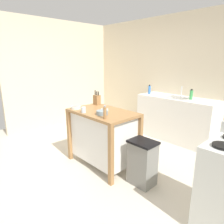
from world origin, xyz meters
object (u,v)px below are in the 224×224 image
knife_block (97,100)px  bottle_spray_cleaner (149,90)px  bowl_stoneware_deep (102,112)px  drinking_cup (84,110)px  pepper_grinder (105,112)px  bowl_ceramic_wide (105,110)px  trash_bin (142,163)px  bowl_ceramic_small (76,107)px  sink_faucet (181,91)px  kitchen_island (103,135)px  bottle_hand_soap (191,95)px

knife_block → bottle_spray_cleaner: 1.51m
knife_block → bowl_stoneware_deep: bearing=-32.9°
drinking_cup → pepper_grinder: bearing=3.4°
bowl_ceramic_wide → trash_bin: bowl_ceramic_wide is taller
bowl_ceramic_small → drinking_cup: bearing=-10.3°
bowl_stoneware_deep → bowl_ceramic_small: bearing=-171.6°
pepper_grinder → sink_faucet: (-0.07, 2.20, 0.04)m
kitchen_island → bottle_hand_soap: (0.54, 1.80, 0.50)m
knife_block → drinking_cup: 0.58m
drinking_cup → bottle_hand_soap: (0.66, 2.07, 0.07)m
knife_block → trash_bin: size_ratio=0.39×
bowl_ceramic_small → bottle_hand_soap: bottle_hand_soap is taller
pepper_grinder → bottle_hand_soap: bearing=84.1°
bottle_spray_cleaner → bowl_ceramic_wide: bearing=-76.0°
knife_block → trash_bin: (1.20, -0.20, -0.67)m
kitchen_island → bowl_ceramic_small: bearing=-152.4°
bowl_ceramic_wide → bottle_spray_cleaner: size_ratio=0.53×
kitchen_island → drinking_cup: 0.53m
bowl_ceramic_small → bottle_spray_cleaner: 1.95m
bowl_stoneware_deep → trash_bin: bearing=14.1°
trash_bin → bottle_spray_cleaner: bearing=124.7°
knife_block → bottle_hand_soap: size_ratio=1.22×
knife_block → bowl_ceramic_wide: size_ratio=2.23×
kitchen_island → knife_block: bearing=151.2°
trash_bin → bowl_ceramic_small: bearing=-168.5°
knife_block → bowl_ceramic_small: (0.01, -0.45, -0.07)m
bowl_ceramic_small → pepper_grinder: 0.74m
knife_block → bowl_stoneware_deep: size_ratio=1.48×
bowl_ceramic_small → sink_faucet: bearing=73.0°
knife_block → bottle_spray_cleaner: knife_block is taller
trash_bin → sink_faucet: size_ratio=2.86×
pepper_grinder → sink_faucet: size_ratio=0.86×
kitchen_island → trash_bin: bearing=2.0°
bowl_ceramic_small → trash_bin: 1.36m
bowl_ceramic_small → bottle_spray_cleaner: bottle_spray_cleaner is taller
kitchen_island → knife_block: (-0.42, 0.23, 0.48)m
bowl_ceramic_wide → sink_faucet: sink_faucet is taller
kitchen_island → bottle_spray_cleaner: bearing=103.0°
bowl_ceramic_small → bowl_stoneware_deep: bearing=8.4°
kitchen_island → drinking_cup: (-0.12, -0.27, 0.44)m
knife_block → drinking_cup: size_ratio=2.80×
knife_block → pepper_grinder: 0.89m
bowl_stoneware_deep → bottle_spray_cleaner: (-0.55, 1.87, 0.08)m
bowl_stoneware_deep → sink_faucet: (0.11, 2.09, 0.09)m
bowl_ceramic_wide → pepper_grinder: 0.41m
knife_block → trash_bin: bearing=-9.6°
bowl_ceramic_small → trash_bin: bearing=11.5°
drinking_cup → pepper_grinder: size_ratio=0.47×
bowl_ceramic_wide → bowl_ceramic_small: size_ratio=0.71×
sink_faucet → bottle_spray_cleaner: 0.69m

